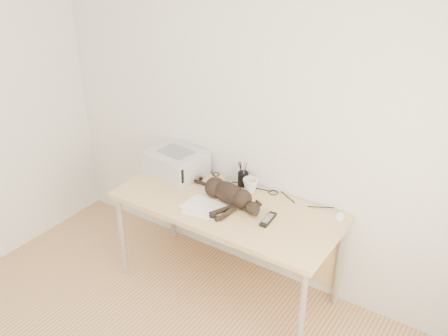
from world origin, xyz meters
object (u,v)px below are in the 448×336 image
Objects in this scene: mug at (250,185)px; desk at (233,215)px; printer at (176,162)px; cat at (227,193)px; pen_cup at (243,179)px; mouse at (340,215)px.

desk is at bearing -107.18° from mug.
printer is (-0.57, 0.08, 0.23)m from desk.
pen_cup is (-0.03, 0.26, -0.01)m from cat.
printer is at bearing 171.64° from desk.
printer is at bearing 177.71° from cat.
cat reaches higher than mouse.
pen_cup is (-0.09, 0.05, 0.00)m from mug.
pen_cup reaches higher than cat.
mug is at bearing -28.14° from pen_cup.
printer is at bearing -167.17° from pen_cup.
printer is 4.03× the size of mug.
mug reaches higher than desk.
mug reaches higher than mouse.
mouse is (0.76, -0.01, -0.04)m from pen_cup.
printer is at bearing -173.43° from mug.
pen_cup is at bearing 12.83° from printer.
mug is at bearing 167.17° from mouse.
cat is (0.55, -0.14, -0.03)m from printer.
mouse is (0.67, 0.04, -0.03)m from mug.
desk is at bearing 178.93° from mouse.
cat is at bearing -84.04° from pen_cup.
cat is at bearing -177.62° from mouse.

